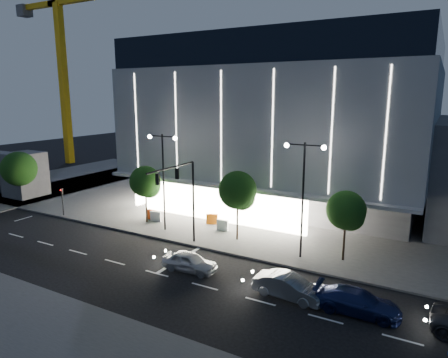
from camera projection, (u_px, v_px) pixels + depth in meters
name	position (u px, v px, depth m)	size (l,w,h in m)	color
ground	(148.00, 260.00, 30.41)	(160.00, 160.00, 0.00)	black
sidewalk_museum	(309.00, 198.00, 48.50)	(70.00, 40.00, 0.15)	#474747
sidewalk_west	(22.00, 189.00, 53.28)	(16.00, 50.00, 0.15)	#474747
museum	(291.00, 122.00, 46.13)	(30.00, 25.80, 18.00)	#4C4C51
traffic_mast	(183.00, 189.00, 31.75)	(0.33, 5.89, 7.07)	black
street_lamp_west	(163.00, 168.00, 35.75)	(3.16, 0.36, 9.00)	black
street_lamp_east	(303.00, 183.00, 29.53)	(3.16, 0.36, 9.00)	black
ped_signal_far	(62.00, 199.00, 41.04)	(0.22, 0.24, 3.00)	black
tower_crane	(65.00, 48.00, 69.68)	(32.00, 2.00, 28.50)	gold
tree_left	(146.00, 183.00, 38.43)	(3.02, 3.02, 5.72)	black
tree_mid	(238.00, 192.00, 33.59)	(3.25, 3.25, 6.15)	black
tree_right	(346.00, 212.00, 29.38)	(2.91, 2.91, 5.51)	black
car_lead	(190.00, 262.00, 28.47)	(1.64, 4.07, 1.39)	silver
car_second	(289.00, 287.00, 24.68)	(1.55, 4.45, 1.47)	gray
car_third	(357.00, 302.00, 22.94)	(1.98, 4.86, 1.41)	navy
barrier_a	(152.00, 215.00, 39.80)	(1.10, 0.25, 1.00)	#FF4B0E
barrier_b	(156.00, 216.00, 39.30)	(1.10, 0.25, 1.00)	silver
barrier_c	(212.00, 219.00, 38.46)	(1.10, 0.25, 1.00)	#D65F0B
barrier_d	(223.00, 225.00, 36.64)	(1.10, 0.25, 1.00)	white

